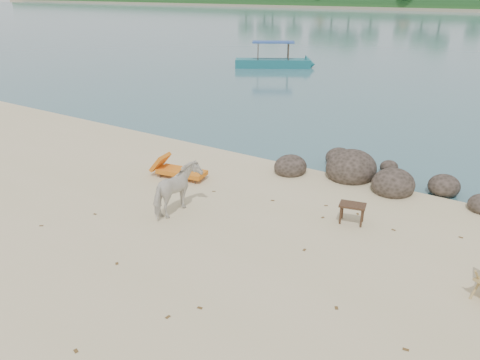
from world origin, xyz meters
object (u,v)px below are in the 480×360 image
Objects in this scene: boulders at (364,174)px; lounge_chair at (182,170)px; boat_near at (273,46)px; cow at (177,191)px; side_table at (352,215)px.

boulders is 3.36× the size of lounge_chair.
boulders is at bearing 22.23° from lounge_chair.
boat_near is at bearing 103.39° from lounge_chair.
lounge_chair is at bearing -98.23° from boat_near.
cow is 2.40× the size of side_table.
cow is 2.42m from lounge_chair.
boulders is 5.74m from cow.
cow is at bearing -61.51° from lounge_chair.
side_table is 24.92m from boat_near.
cow is (-3.17, -4.77, 0.41)m from boulders.
side_table is at bearing -86.76° from boat_near.
boat_near is at bearing 111.35° from side_table.
boulders reaches higher than side_table.
boat_near reaches higher than side_table.
cow reaches higher than side_table.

